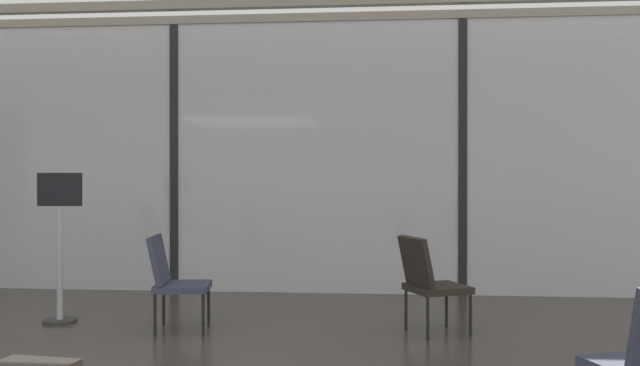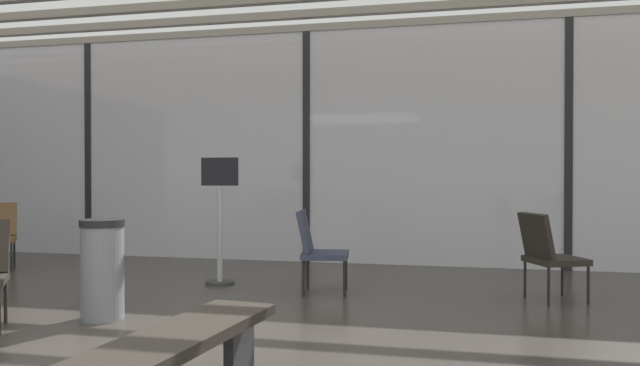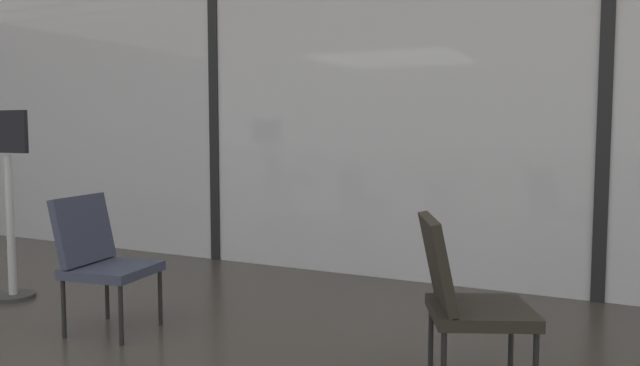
% 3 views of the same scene
% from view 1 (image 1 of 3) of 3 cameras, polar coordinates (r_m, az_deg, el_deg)
% --- Properties ---
extents(glass_curtain_wall, '(14.00, 0.08, 3.28)m').
position_cam_1_polar(glass_curtain_wall, '(8.63, -12.00, 2.07)').
color(glass_curtain_wall, silver).
rests_on(glass_curtain_wall, ground).
extents(window_mullion_1, '(0.10, 0.12, 3.28)m').
position_cam_1_polar(window_mullion_1, '(8.63, -12.00, 2.07)').
color(window_mullion_1, black).
rests_on(window_mullion_1, ground).
extents(window_mullion_2, '(0.10, 0.12, 3.28)m').
position_cam_1_polar(window_mullion_2, '(8.29, 11.79, 2.14)').
color(window_mullion_2, black).
rests_on(window_mullion_2, ground).
extents(parked_airplane, '(11.73, 3.84, 3.84)m').
position_cam_1_polar(parked_airplane, '(13.13, -2.54, 2.73)').
color(parked_airplane, '#B2BCD6').
rests_on(parked_airplane, ground).
extents(lounge_chair_0, '(0.59, 0.55, 0.87)m').
position_cam_1_polar(lounge_chair_0, '(6.40, -12.18, -7.64)').
color(lounge_chair_0, '#33384C').
rests_on(lounge_chair_0, ground).
extents(lounge_chair_3, '(0.68, 0.65, 0.87)m').
position_cam_1_polar(lounge_chair_3, '(6.22, 9.06, -7.87)').
color(lounge_chair_3, '#28231E').
rests_on(lounge_chair_3, ground).
extents(info_sign, '(0.44, 0.32, 1.44)m').
position_cam_1_polar(info_sign, '(7.06, -20.90, -5.40)').
color(info_sign, '#333333').
rests_on(info_sign, ground).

